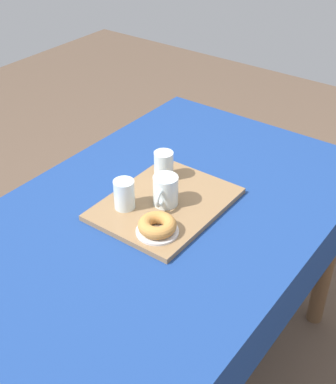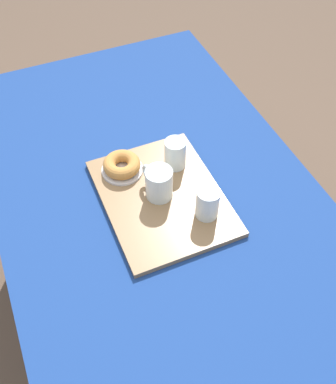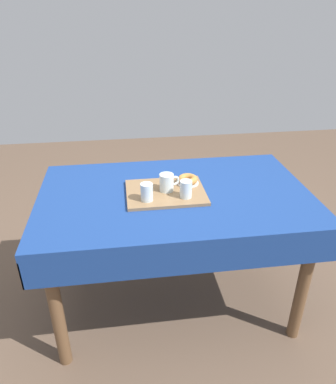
{
  "view_description": "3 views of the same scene",
  "coord_description": "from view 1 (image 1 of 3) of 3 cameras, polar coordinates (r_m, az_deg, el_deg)",
  "views": [
    {
      "loc": [
        -0.96,
        -0.75,
        1.68
      ],
      "look_at": [
        0.05,
        -0.0,
        0.81
      ],
      "focal_mm": 49.08,
      "sensor_mm": 36.0,
      "label": 1
    },
    {
      "loc": [
        0.79,
        -0.29,
        1.74
      ],
      "look_at": [
        0.06,
        0.02,
        0.79
      ],
      "focal_mm": 42.81,
      "sensor_mm": 36.0,
      "label": 2
    },
    {
      "loc": [
        0.26,
        1.64,
        1.65
      ],
      "look_at": [
        0.04,
        0.06,
        0.8
      ],
      "focal_mm": 33.73,
      "sensor_mm": 36.0,
      "label": 3
    }
  ],
  "objects": [
    {
      "name": "ground_plane",
      "position": [
        2.08,
        -0.97,
        -19.46
      ],
      "size": [
        6.0,
        6.0,
        0.0
      ],
      "primitive_type": "plane",
      "color": "brown"
    },
    {
      "name": "sugar_donut_left",
      "position": [
        1.42,
        -1.18,
        -3.62
      ],
      "size": [
        0.11,
        0.11,
        0.04
      ],
      "primitive_type": "torus",
      "color": "#BC7F3D",
      "rests_on": "donut_plate_left"
    },
    {
      "name": "water_glass_near",
      "position": [
        1.51,
        -4.77,
        -0.42
      ],
      "size": [
        0.06,
        0.06,
        0.09
      ],
      "color": "silver",
      "rests_on": "serving_tray"
    },
    {
      "name": "water_glass_far",
      "position": [
        1.64,
        -0.47,
        2.79
      ],
      "size": [
        0.06,
        0.06,
        0.09
      ],
      "color": "silver",
      "rests_on": "serving_tray"
    },
    {
      "name": "donut_plate_left",
      "position": [
        1.44,
        -1.17,
        -4.29
      ],
      "size": [
        0.12,
        0.12,
        0.01
      ],
      "primitive_type": "cylinder",
      "color": "silver",
      "rests_on": "serving_tray"
    },
    {
      "name": "tea_mug_left",
      "position": [
        1.52,
        -0.19,
        0.01
      ],
      "size": [
        0.11,
        0.07,
        0.09
      ],
      "color": "silver",
      "rests_on": "serving_tray"
    },
    {
      "name": "dining_table",
      "position": [
        1.59,
        -1.2,
        -5.23
      ],
      "size": [
        1.42,
        0.88,
        0.76
      ],
      "color": "navy",
      "rests_on": "ground"
    },
    {
      "name": "serving_tray",
      "position": [
        1.56,
        -0.3,
        -1.29
      ],
      "size": [
        0.41,
        0.31,
        0.02
      ],
      "primitive_type": "cube",
      "color": "olive",
      "rests_on": "dining_table"
    }
  ]
}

